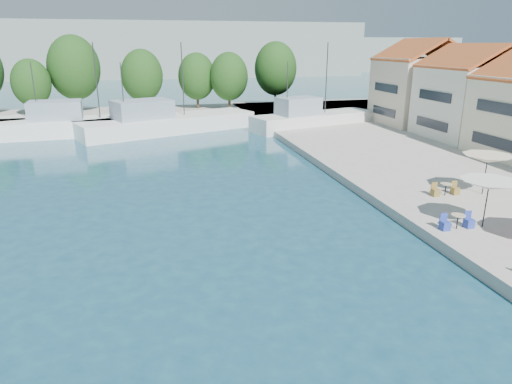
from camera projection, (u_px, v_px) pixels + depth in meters
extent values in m
cube|color=#A49D94|center=(142.00, 115.00, 62.46)|extent=(90.00, 16.00, 0.60)
cube|color=gray|center=(67.00, 50.00, 141.30)|extent=(180.00, 40.00, 16.00)
cube|color=gray|center=(268.00, 54.00, 175.86)|extent=(140.00, 40.00, 12.00)
cube|color=white|center=(470.00, 102.00, 45.21)|extent=(8.00, 8.50, 7.00)
pyramid|color=#AE4C26|center=(478.00, 46.00, 43.57)|extent=(8.40, 8.80, 1.80)
cube|color=beige|center=(419.00, 91.00, 53.46)|extent=(8.60, 8.50, 7.50)
pyramid|color=#AE4C26|center=(425.00, 41.00, 51.75)|extent=(9.00, 8.80, 1.80)
cube|color=white|center=(84.00, 128.00, 50.51)|extent=(18.23, 5.92, 2.20)
cube|color=#8393A2|center=(55.00, 110.00, 49.10)|extent=(5.62, 3.96, 2.00)
cylinder|color=#2D2D2D|center=(96.00, 81.00, 49.45)|extent=(0.12, 0.12, 8.00)
cylinder|color=#2D2D2D|center=(35.00, 92.00, 47.97)|extent=(0.10, 0.10, 6.00)
cube|color=white|center=(169.00, 126.00, 52.05)|extent=(20.60, 12.20, 2.20)
cube|color=#8393A2|center=(142.00, 109.00, 49.77)|extent=(7.08, 5.94, 2.00)
cylinder|color=#2D2D2D|center=(183.00, 79.00, 51.57)|extent=(0.12, 0.12, 8.00)
cylinder|color=#2D2D2D|center=(123.00, 92.00, 48.06)|extent=(0.10, 0.10, 6.00)
cube|color=silver|center=(314.00, 123.00, 54.19)|extent=(16.09, 8.22, 2.20)
cube|color=#8393A2|center=(298.00, 106.00, 52.45)|extent=(5.35, 4.29, 2.00)
cylinder|color=#2D2D2D|center=(326.00, 78.00, 53.35)|extent=(0.12, 0.12, 8.00)
cylinder|color=#2D2D2D|center=(287.00, 89.00, 51.10)|extent=(0.10, 0.10, 6.00)
cylinder|color=#3F2B19|center=(34.00, 103.00, 60.00)|extent=(0.36, 0.36, 3.23)
ellipsoid|color=#1D3D13|center=(31.00, 83.00, 59.21)|extent=(4.91, 4.91, 6.14)
cylinder|color=#3F2B19|center=(77.00, 95.00, 63.42)|extent=(0.36, 0.36, 4.57)
ellipsoid|color=#1D3D13|center=(74.00, 68.00, 62.29)|extent=(6.95, 6.95, 8.69)
cylinder|color=#3F2B19|center=(144.00, 98.00, 63.86)|extent=(0.36, 0.36, 3.75)
ellipsoid|color=#1D3D13|center=(142.00, 75.00, 62.94)|extent=(5.70, 5.70, 7.12)
cylinder|color=#3F2B19|center=(198.00, 96.00, 66.73)|extent=(0.36, 0.36, 3.51)
ellipsoid|color=#1D3D13|center=(197.00, 76.00, 65.86)|extent=(5.34, 5.34, 6.68)
cylinder|color=#3F2B19|center=(229.00, 97.00, 65.56)|extent=(0.36, 0.36, 3.55)
ellipsoid|color=#1D3D13|center=(229.00, 77.00, 64.69)|extent=(5.40, 5.40, 6.75)
cylinder|color=#3F2B19|center=(275.00, 91.00, 70.32)|extent=(0.36, 0.36, 4.20)
ellipsoid|color=#1D3D13|center=(276.00, 69.00, 69.29)|extent=(6.39, 6.39, 7.99)
cylinder|color=black|center=(486.00, 204.00, 23.11)|extent=(0.06, 0.06, 2.50)
cone|color=silver|center=(489.00, 185.00, 22.80)|extent=(2.85, 2.85, 0.50)
cylinder|color=black|center=(485.00, 175.00, 28.27)|extent=(0.06, 0.06, 2.52)
cone|color=beige|center=(488.00, 159.00, 27.96)|extent=(3.01, 3.01, 0.50)
cylinder|color=black|center=(457.00, 222.00, 23.11)|extent=(0.06, 0.06, 0.74)
cylinder|color=tan|center=(458.00, 215.00, 23.00)|extent=(0.70, 0.70, 0.04)
cube|color=#273B9C|center=(469.00, 223.00, 23.31)|extent=(0.42, 0.42, 0.46)
cube|color=#273B9C|center=(445.00, 226.00, 23.00)|extent=(0.42, 0.42, 0.46)
cylinder|color=black|center=(445.00, 190.00, 28.27)|extent=(0.06, 0.06, 0.74)
cylinder|color=tan|center=(446.00, 184.00, 28.16)|extent=(0.70, 0.70, 0.04)
cube|color=olive|center=(455.00, 191.00, 28.47)|extent=(0.42, 0.42, 0.46)
cube|color=olive|center=(435.00, 193.00, 28.16)|extent=(0.42, 0.42, 0.46)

